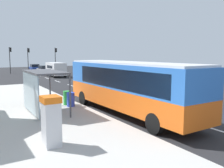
# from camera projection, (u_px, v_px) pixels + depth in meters

# --- Properties ---
(ground_plane) EXTENTS (56.00, 92.00, 0.04)m
(ground_plane) POSITION_uv_depth(u_px,v_px,m) (69.00, 86.00, 27.92)
(ground_plane) COLOR #262628
(sidewalk_platform) EXTENTS (6.20, 30.00, 0.18)m
(sidewalk_platform) POSITION_uv_depth(u_px,v_px,m) (40.00, 114.00, 14.43)
(sidewalk_platform) COLOR beige
(sidewalk_platform) RESTS_ON ground
(lane_stripe_seg_1) EXTENTS (0.16, 2.20, 0.01)m
(lane_stripe_seg_1) POSITION_uv_depth(u_px,v_px,m) (157.00, 112.00, 15.28)
(lane_stripe_seg_1) COLOR silver
(lane_stripe_seg_1) RESTS_ON ground
(lane_stripe_seg_2) EXTENTS (0.16, 2.20, 0.01)m
(lane_stripe_seg_2) POSITION_uv_depth(u_px,v_px,m) (116.00, 99.00, 19.53)
(lane_stripe_seg_2) COLOR silver
(lane_stripe_seg_2) RESTS_ON ground
(lane_stripe_seg_3) EXTENTS (0.16, 2.20, 0.01)m
(lane_stripe_seg_3) POSITION_uv_depth(u_px,v_px,m) (89.00, 91.00, 23.79)
(lane_stripe_seg_3) COLOR silver
(lane_stripe_seg_3) RESTS_ON ground
(lane_stripe_seg_4) EXTENTS (0.16, 2.20, 0.01)m
(lane_stripe_seg_4) POSITION_uv_depth(u_px,v_px,m) (71.00, 85.00, 28.04)
(lane_stripe_seg_4) COLOR silver
(lane_stripe_seg_4) RESTS_ON ground
(lane_stripe_seg_5) EXTENTS (0.16, 2.20, 0.01)m
(lane_stripe_seg_5) POSITION_uv_depth(u_px,v_px,m) (58.00, 81.00, 32.29)
(lane_stripe_seg_5) COLOR silver
(lane_stripe_seg_5) RESTS_ON ground
(lane_stripe_seg_6) EXTENTS (0.16, 2.20, 0.01)m
(lane_stripe_seg_6) POSITION_uv_depth(u_px,v_px,m) (47.00, 78.00, 36.55)
(lane_stripe_seg_6) COLOR silver
(lane_stripe_seg_6) RESTS_ON ground
(lane_stripe_seg_7) EXTENTS (0.16, 2.20, 0.01)m
(lane_stripe_seg_7) POSITION_uv_depth(u_px,v_px,m) (39.00, 76.00, 40.80)
(lane_stripe_seg_7) COLOR silver
(lane_stripe_seg_7) RESTS_ON ground
(bus) EXTENTS (2.72, 11.06, 3.21)m
(bus) POSITION_uv_depth(u_px,v_px,m) (127.00, 84.00, 14.50)
(bus) COLOR orange
(bus) RESTS_ON ground
(white_van) EXTENTS (2.12, 5.24, 2.30)m
(white_van) POSITION_uv_depth(u_px,v_px,m) (56.00, 69.00, 38.84)
(white_van) COLOR white
(white_van) RESTS_ON ground
(sedan_near) EXTENTS (2.01, 4.48, 1.52)m
(sedan_near) POSITION_uv_depth(u_px,v_px,m) (44.00, 69.00, 45.15)
(sedan_near) COLOR #B7B7BC
(sedan_near) RESTS_ON ground
(sedan_far) EXTENTS (2.00, 4.48, 1.52)m
(sedan_far) POSITION_uv_depth(u_px,v_px,m) (35.00, 68.00, 51.66)
(sedan_far) COLOR navy
(sedan_far) RESTS_ON ground
(ticket_machine) EXTENTS (0.66, 0.76, 1.94)m
(ticket_machine) POSITION_uv_depth(u_px,v_px,m) (51.00, 121.00, 8.99)
(ticket_machine) COLOR silver
(ticket_machine) RESTS_ON sidewalk_platform
(recycling_bin_blue) EXTENTS (0.52, 0.52, 0.95)m
(recycling_bin_blue) POSITION_uv_depth(u_px,v_px,m) (71.00, 99.00, 15.97)
(recycling_bin_blue) COLOR blue
(recycling_bin_blue) RESTS_ON sidewalk_platform
(recycling_bin_green) EXTENTS (0.52, 0.52, 0.95)m
(recycling_bin_green) POSITION_uv_depth(u_px,v_px,m) (67.00, 98.00, 16.57)
(recycling_bin_green) COLOR green
(recycling_bin_green) RESTS_ON sidewalk_platform
(traffic_light_near_side) EXTENTS (0.49, 0.28, 4.99)m
(traffic_light_near_side) POSITION_uv_depth(u_px,v_px,m) (56.00, 56.00, 48.95)
(traffic_light_near_side) COLOR #2D2D2D
(traffic_light_near_side) RESTS_ON ground
(traffic_light_far_side) EXTENTS (0.49, 0.28, 5.02)m
(traffic_light_far_side) POSITION_uv_depth(u_px,v_px,m) (10.00, 56.00, 45.24)
(traffic_light_far_side) COLOR #2D2D2D
(traffic_light_far_side) RESTS_ON ground
(traffic_light_median) EXTENTS (0.49, 0.28, 4.94)m
(traffic_light_median) POSITION_uv_depth(u_px,v_px,m) (28.00, 56.00, 47.71)
(traffic_light_median) COLOR #2D2D2D
(traffic_light_median) RESTS_ON ground
(bus_shelter) EXTENTS (1.80, 4.00, 2.50)m
(bus_shelter) POSITION_uv_depth(u_px,v_px,m) (40.00, 81.00, 14.01)
(bus_shelter) COLOR #4C4C51
(bus_shelter) RESTS_ON sidewalk_platform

